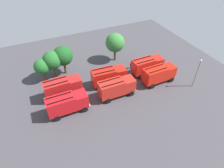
% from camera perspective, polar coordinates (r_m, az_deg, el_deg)
% --- Properties ---
extents(ground_plane, '(56.10, 56.10, 0.00)m').
position_cam_1_polar(ground_plane, '(38.79, 0.00, -1.58)').
color(ground_plane, '#423F44').
extents(fire_truck_0, '(7.21, 2.78, 3.88)m').
position_cam_1_polar(fire_truck_0, '(33.84, -13.28, -5.59)').
color(fire_truck_0, red).
rests_on(fire_truck_0, ground).
extents(fire_truck_1, '(7.22, 2.79, 3.88)m').
position_cam_1_polar(fire_truck_1, '(35.99, 1.35, -0.97)').
color(fire_truck_1, red).
rests_on(fire_truck_1, ground).
extents(fire_truck_2, '(7.26, 2.91, 3.88)m').
position_cam_1_polar(fire_truck_2, '(40.44, 13.87, 2.99)').
color(fire_truck_2, red).
rests_on(fire_truck_2, ground).
extents(fire_truck_3, '(7.26, 2.89, 3.88)m').
position_cam_1_polar(fire_truck_3, '(37.27, -14.55, -0.82)').
color(fire_truck_3, red).
rests_on(fire_truck_3, ground).
extents(fire_truck_4, '(7.34, 3.13, 3.88)m').
position_cam_1_polar(fire_truck_4, '(38.78, -1.03, 2.53)').
color(fire_truck_4, red).
rests_on(fire_truck_4, ground).
extents(fire_truck_5, '(7.23, 2.82, 3.88)m').
position_cam_1_polar(fire_truck_5, '(42.59, 10.53, 5.63)').
color(fire_truck_5, red).
rests_on(fire_truck_5, ground).
extents(firefighter_0, '(0.46, 0.47, 1.77)m').
position_cam_1_polar(firefighter_0, '(41.79, 4.38, 3.56)').
color(firefighter_0, black).
rests_on(firefighter_0, ground).
extents(firefighter_1, '(0.48, 0.44, 1.60)m').
position_cam_1_polar(firefighter_1, '(45.79, 8.11, 6.70)').
color(firefighter_1, black).
rests_on(firefighter_1, ground).
extents(firefighter_2, '(0.41, 0.48, 1.82)m').
position_cam_1_polar(firefighter_2, '(39.79, -11.07, 0.73)').
color(firefighter_2, black).
rests_on(firefighter_2, ground).
extents(firefighter_3, '(0.48, 0.45, 1.69)m').
position_cam_1_polar(firefighter_3, '(44.27, 5.65, 5.73)').
color(firefighter_3, black).
rests_on(firefighter_3, ground).
extents(tree_0, '(3.30, 3.30, 5.12)m').
position_cam_1_polar(tree_0, '(41.56, -20.19, 4.84)').
color(tree_0, brown).
rests_on(tree_0, ground).
extents(tree_1, '(3.98, 3.98, 6.18)m').
position_cam_1_polar(tree_1, '(41.60, -17.44, 6.75)').
color(tree_1, brown).
rests_on(tree_1, ground).
extents(tree_2, '(4.21, 4.21, 6.52)m').
position_cam_1_polar(tree_2, '(42.01, -14.49, 8.10)').
color(tree_2, brown).
rests_on(tree_2, ground).
extents(tree_3, '(4.45, 4.45, 6.89)m').
position_cam_1_polar(tree_3, '(45.27, 0.91, 12.22)').
color(tree_3, brown).
rests_on(tree_3, ground).
extents(traffic_cone_0, '(0.48, 0.48, 0.68)m').
position_cam_1_polar(traffic_cone_0, '(44.83, 7.11, 5.15)').
color(traffic_cone_0, '#F2600C').
rests_on(traffic_cone_0, ground).
extents(lamppost, '(0.36, 0.36, 6.43)m').
position_cam_1_polar(lamppost, '(40.80, 24.14, 3.52)').
color(lamppost, slate).
rests_on(lamppost, ground).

